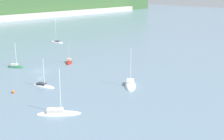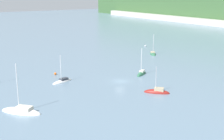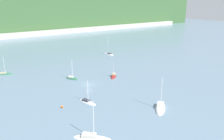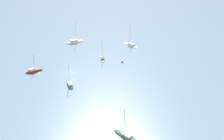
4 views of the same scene
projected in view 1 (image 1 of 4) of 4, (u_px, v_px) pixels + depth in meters
name	position (u px, v px, depth m)	size (l,w,h in m)	color
ground_plane	(40.00, 71.00, 91.78)	(600.00, 600.00, 0.00)	slate
sailboat_0	(43.00, 86.00, 77.64)	(3.65, 6.69, 7.79)	silver
sailboat_1	(58.00, 113.00, 61.01)	(7.93, 7.70, 9.80)	white
sailboat_2	(16.00, 67.00, 95.89)	(4.23, 5.62, 8.47)	#2D6647
sailboat_3	(57.00, 42.00, 138.26)	(2.98, 7.70, 11.02)	silver
sailboat_5	(130.00, 85.00, 78.22)	(8.35, 7.53, 10.75)	silver
sailboat_6	(69.00, 62.00, 101.77)	(5.68, 5.48, 7.11)	maroon
mooring_buoy_0	(13.00, 92.00, 73.00)	(0.70, 0.70, 0.70)	orange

